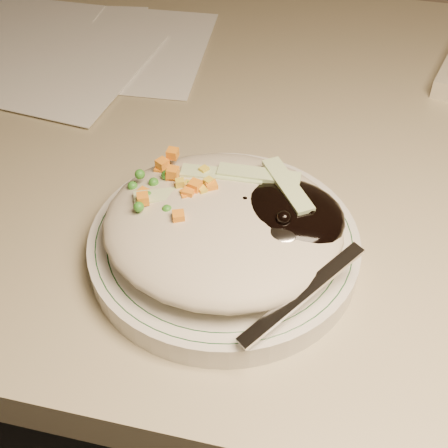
# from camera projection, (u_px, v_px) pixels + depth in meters

# --- Properties ---
(desk) EXTENTS (1.40, 0.70, 0.74)m
(desk) POSITION_uv_depth(u_px,v_px,m) (301.00, 265.00, 0.79)
(desk) COLOR tan
(desk) RESTS_ON ground
(plate) EXTENTS (0.22, 0.22, 0.02)m
(plate) POSITION_uv_depth(u_px,v_px,m) (224.00, 246.00, 0.52)
(plate) COLOR silver
(plate) RESTS_ON desk
(plate_rim) EXTENTS (0.21, 0.21, 0.00)m
(plate_rim) POSITION_uv_depth(u_px,v_px,m) (224.00, 238.00, 0.51)
(plate_rim) COLOR #144723
(plate_rim) RESTS_ON plate
(meal) EXTENTS (0.21, 0.19, 0.05)m
(meal) POSITION_uv_depth(u_px,v_px,m) (229.00, 221.00, 0.50)
(meal) COLOR #B6AC93
(meal) RESTS_ON plate
(papers) EXTENTS (0.47, 0.29, 0.00)m
(papers) POSITION_uv_depth(u_px,v_px,m) (23.00, 43.00, 0.78)
(papers) COLOR white
(papers) RESTS_ON desk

